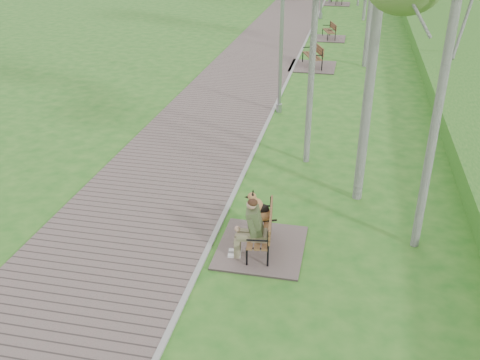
# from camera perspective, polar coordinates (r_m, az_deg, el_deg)

# --- Properties ---
(ground) EXTENTS (120.00, 120.00, 0.00)m
(ground) POSITION_cam_1_polar(r_m,az_deg,el_deg) (13.47, 0.71, 1.33)
(ground) COLOR #266C1E
(ground) RESTS_ON ground
(walkway) EXTENTS (3.50, 67.00, 0.04)m
(walkway) POSITION_cam_1_polar(r_m,az_deg,el_deg) (34.18, 5.15, 16.96)
(walkway) COLOR #6E5F59
(walkway) RESTS_ON ground
(kerb) EXTENTS (0.10, 67.00, 0.05)m
(kerb) POSITION_cam_1_polar(r_m,az_deg,el_deg) (34.01, 8.20, 16.76)
(kerb) COLOR #999993
(kerb) RESTS_ON ground
(bench_main) EXTENTS (1.62, 1.80, 1.41)m
(bench_main) POSITION_cam_1_polar(r_m,az_deg,el_deg) (10.11, 1.77, -5.50)
(bench_main) COLOR #6E5F59
(bench_main) RESTS_ON ground
(bench_second) EXTENTS (1.84, 2.05, 1.13)m
(bench_second) POSITION_cam_1_polar(r_m,az_deg,el_deg) (22.78, 7.70, 12.37)
(bench_second) COLOR #6E5F59
(bench_second) RESTS_ON ground
(bench_third) EXTENTS (1.58, 1.76, 0.97)m
(bench_third) POSITION_cam_1_polar(r_m,az_deg,el_deg) (28.26, 9.45, 14.97)
(bench_third) COLOR #6E5F59
(bench_third) RESTS_ON ground
(bench_far) EXTENTS (1.75, 1.95, 1.07)m
(bench_far) POSITION_cam_1_polar(r_m,az_deg,el_deg) (39.56, 10.28, 18.25)
(bench_far) COLOR #6E5F59
(bench_far) RESTS_ON ground
(lamp_post_near) EXTENTS (0.18, 0.18, 4.68)m
(lamp_post_near) POSITION_cam_1_polar(r_m,az_deg,el_deg) (16.78, 4.42, 14.30)
(lamp_post_near) COLOR gray
(lamp_post_near) RESTS_ON ground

